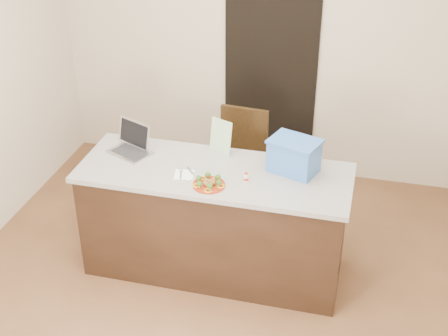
% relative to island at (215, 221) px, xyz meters
% --- Properties ---
extents(ground, '(4.00, 4.00, 0.00)m').
position_rel_island_xyz_m(ground, '(0.00, -0.25, -0.46)').
color(ground, brown).
rests_on(ground, ground).
extents(room_shell, '(4.00, 4.00, 4.00)m').
position_rel_island_xyz_m(room_shell, '(0.00, -0.25, 1.16)').
color(room_shell, white).
rests_on(room_shell, ground).
extents(doorway, '(0.90, 0.02, 2.00)m').
position_rel_island_xyz_m(doorway, '(0.10, 1.73, 0.54)').
color(doorway, black).
rests_on(doorway, ground).
extents(island, '(2.06, 0.76, 0.92)m').
position_rel_island_xyz_m(island, '(0.00, 0.00, 0.00)').
color(island, black).
rests_on(island, ground).
extents(plate, '(0.24, 0.24, 0.02)m').
position_rel_island_xyz_m(plate, '(0.02, -0.22, 0.47)').
color(plate, maroon).
rests_on(plate, island).
extents(meatballs, '(0.09, 0.09, 0.03)m').
position_rel_island_xyz_m(meatballs, '(0.02, -0.22, 0.49)').
color(meatballs, olive).
rests_on(meatballs, plate).
extents(broccoli, '(0.20, 0.19, 0.03)m').
position_rel_island_xyz_m(broccoli, '(0.02, -0.22, 0.50)').
color(broccoli, '#1E4512').
rests_on(broccoli, plate).
extents(pepper_rings, '(0.23, 0.23, 0.01)m').
position_rel_island_xyz_m(pepper_rings, '(0.02, -0.22, 0.48)').
color(pepper_rings, gold).
rests_on(pepper_rings, plate).
extents(napkin, '(0.16, 0.16, 0.01)m').
position_rel_island_xyz_m(napkin, '(-0.20, -0.11, 0.46)').
color(napkin, white).
rests_on(napkin, island).
extents(fork, '(0.04, 0.15, 0.00)m').
position_rel_island_xyz_m(fork, '(-0.22, -0.11, 0.47)').
color(fork, '#B0B1B5').
rests_on(fork, napkin).
extents(knife, '(0.09, 0.20, 0.01)m').
position_rel_island_xyz_m(knife, '(-0.17, -0.13, 0.47)').
color(knife, white).
rests_on(knife, napkin).
extents(yogurt_bottle, '(0.04, 0.04, 0.07)m').
position_rel_island_xyz_m(yogurt_bottle, '(0.27, -0.10, 0.49)').
color(yogurt_bottle, beige).
rests_on(yogurt_bottle, island).
extents(laptop, '(0.38, 0.37, 0.23)m').
position_rel_island_xyz_m(laptop, '(-0.71, 0.15, 0.52)').
color(laptop, '#ADADB2').
rests_on(laptop, island).
extents(leaflet, '(0.20, 0.11, 0.28)m').
position_rel_island_xyz_m(leaflet, '(-0.02, 0.29, 0.60)').
color(leaflet, white).
rests_on(leaflet, island).
extents(blue_box, '(0.42, 0.36, 0.26)m').
position_rel_island_xyz_m(blue_box, '(0.57, 0.14, 0.59)').
color(blue_box, '#3366B8').
rests_on(blue_box, island).
extents(chair, '(0.47, 0.47, 0.99)m').
position_rel_island_xyz_m(chair, '(0.01, 0.90, 0.10)').
color(chair, '#382310').
rests_on(chair, ground).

